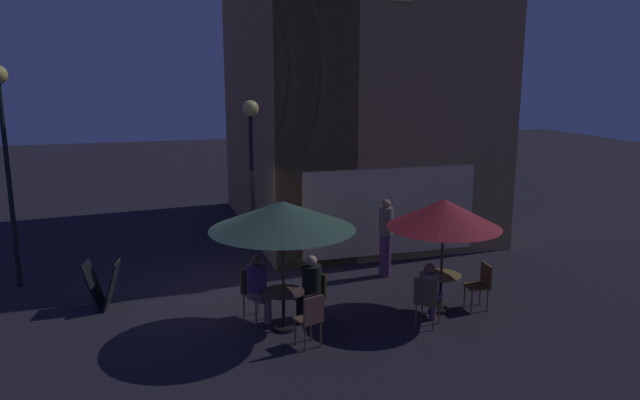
# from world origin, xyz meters

# --- Properties ---
(ground_plane) EXTENTS (60.00, 60.00, 0.00)m
(ground_plane) POSITION_xyz_m (0.00, 0.00, 0.00)
(ground_plane) COLOR #242029
(cafe_building) EXTENTS (6.24, 7.86, 8.89)m
(cafe_building) POSITION_xyz_m (3.23, 3.82, 4.44)
(cafe_building) COLOR #A57E4C
(cafe_building) RESTS_ON ground
(street_lamp_near_corner) EXTENTS (0.34, 0.34, 3.96)m
(street_lamp_near_corner) POSITION_xyz_m (0.66, 0.61, 2.85)
(street_lamp_near_corner) COLOR black
(street_lamp_near_corner) RESTS_ON ground
(street_lamp_down_street) EXTENTS (0.39, 0.39, 4.67)m
(street_lamp_down_street) POSITION_xyz_m (-4.23, 1.90, 3.51)
(street_lamp_down_street) COLOR black
(street_lamp_down_street) RESTS_ON ground
(menu_sandwich_board) EXTENTS (0.74, 0.66, 0.94)m
(menu_sandwich_board) POSITION_xyz_m (-2.42, 0.06, 0.48)
(menu_sandwich_board) COLOR black
(menu_sandwich_board) RESTS_ON ground
(cafe_table_0) EXTENTS (0.75, 0.75, 0.73)m
(cafe_table_0) POSITION_xyz_m (0.71, -1.94, 0.54)
(cafe_table_0) COLOR black
(cafe_table_0) RESTS_ON ground
(cafe_table_1) EXTENTS (0.76, 0.76, 0.74)m
(cafe_table_1) POSITION_xyz_m (3.79, -1.97, 0.55)
(cafe_table_1) COLOR black
(cafe_table_1) RESTS_ON ground
(patio_umbrella_0) EXTENTS (2.55, 2.55, 2.36)m
(patio_umbrella_0) POSITION_xyz_m (0.71, -1.94, 2.10)
(patio_umbrella_0) COLOR black
(patio_umbrella_0) RESTS_ON ground
(patio_umbrella_1) EXTENTS (2.15, 2.15, 2.22)m
(patio_umbrella_1) POSITION_xyz_m (3.79, -1.97, 1.94)
(patio_umbrella_1) COLOR black
(patio_umbrella_1) RESTS_ON ground
(cafe_chair_0) EXTENTS (0.52, 0.52, 0.87)m
(cafe_chair_0) POSITION_xyz_m (1.40, -1.57, 0.52)
(cafe_chair_0) COLOR brown
(cafe_chair_0) RESTS_ON ground
(cafe_chair_1) EXTENTS (0.59, 0.59, 0.95)m
(cafe_chair_1) POSITION_xyz_m (0.31, -1.22, 0.58)
(cafe_chair_1) COLOR brown
(cafe_chair_1) RESTS_ON ground
(cafe_chair_2) EXTENTS (0.48, 0.48, 0.93)m
(cafe_chair_2) POSITION_xyz_m (0.98, -2.77, 0.56)
(cafe_chair_2) COLOR brown
(cafe_chair_2) RESTS_ON ground
(cafe_chair_3) EXTENTS (0.45, 0.45, 0.90)m
(cafe_chair_3) POSITION_xyz_m (4.62, -2.06, 0.54)
(cafe_chair_3) COLOR brown
(cafe_chair_3) RESTS_ON ground
(cafe_chair_4) EXTENTS (0.58, 0.58, 0.94)m
(cafe_chair_4) POSITION_xyz_m (3.20, -2.57, 0.56)
(cafe_chair_4) COLOR brown
(cafe_chair_4) RESTS_ON ground
(patron_seated_0) EXTENTS (0.55, 0.49, 1.23)m
(patron_seated_0) POSITION_xyz_m (1.28, -1.63, 0.70)
(patron_seated_0) COLOR black
(patron_seated_0) RESTS_ON ground
(patron_seated_1) EXTENTS (0.51, 0.56, 1.24)m
(patron_seated_1) POSITION_xyz_m (0.38, -1.34, 0.71)
(patron_seated_1) COLOR #7E6961
(patron_seated_1) RESTS_ON ground
(patron_seated_2) EXTENTS (0.52, 0.52, 1.18)m
(patron_seated_2) POSITION_xyz_m (3.30, -2.46, 0.67)
(patron_seated_2) COLOR #5F4069
(patron_seated_2) RESTS_ON ground
(patron_standing_3) EXTENTS (0.31, 0.31, 1.77)m
(patron_standing_3) POSITION_xyz_m (3.58, 0.26, 0.90)
(patron_standing_3) COLOR #60365C
(patron_standing_3) RESTS_ON ground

